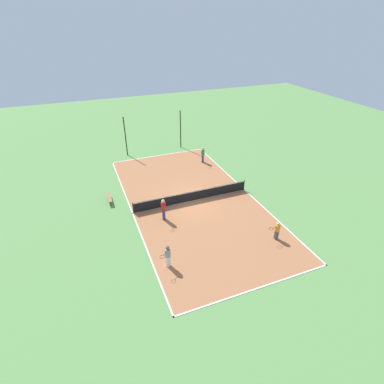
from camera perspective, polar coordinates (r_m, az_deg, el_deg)
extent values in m
plane|color=#60934C|center=(25.94, 0.00, -1.71)|extent=(80.00, 80.00, 0.00)
cube|color=#AD6B42|center=(25.94, 0.00, -1.69)|extent=(10.49, 20.88, 0.02)
cube|color=white|center=(24.81, -11.25, -4.01)|extent=(0.10, 20.88, 0.00)
cube|color=white|center=(27.99, 9.93, 0.46)|extent=(0.10, 20.88, 0.00)
cube|color=white|center=(18.91, 12.28, -17.51)|extent=(10.49, 0.10, 0.00)
cube|color=white|center=(34.69, -6.40, 6.92)|extent=(10.49, 0.10, 0.00)
cube|color=white|center=(25.93, 0.00, -1.67)|extent=(10.49, 0.10, 0.00)
cylinder|color=black|center=(24.55, -11.14, -3.03)|extent=(0.10, 0.10, 0.97)
cylinder|color=black|center=(27.70, 9.84, 1.29)|extent=(0.10, 0.10, 0.97)
cube|color=black|center=(25.69, 0.00, -0.80)|extent=(10.19, 0.03, 0.92)
cube|color=white|center=(25.46, 0.00, 0.03)|extent=(10.19, 0.04, 0.06)
cube|color=olive|center=(26.65, -15.56, -0.92)|extent=(0.36, 1.74, 0.04)
cylinder|color=#4C4C51|center=(26.15, -15.26, -2.11)|extent=(0.08, 0.08, 0.41)
cylinder|color=#4C4C51|center=(27.38, -15.70, -0.59)|extent=(0.08, 0.08, 0.41)
cube|color=white|center=(19.57, -4.56, -12.95)|extent=(0.32, 0.31, 0.82)
cylinder|color=gray|center=(19.10, -4.65, -11.44)|extent=(0.51, 0.51, 0.57)
sphere|color=brown|center=(18.82, -4.70, -10.52)|extent=(0.25, 0.25, 0.25)
cylinder|color=#262626|center=(18.81, -5.21, -11.68)|extent=(0.24, 0.20, 0.03)
torus|color=black|center=(18.64, -5.69, -12.18)|extent=(0.43, 0.43, 0.02)
cube|color=navy|center=(23.54, -5.39, -4.24)|extent=(0.28, 0.31, 0.90)
cylinder|color=red|center=(23.11, -5.48, -2.68)|extent=(0.47, 0.47, 0.63)
sphere|color=beige|center=(22.87, -5.54, -1.74)|extent=(0.27, 0.27, 0.27)
cylinder|color=#262626|center=(22.76, -5.58, -2.79)|extent=(0.14, 0.27, 0.03)
torus|color=black|center=(22.53, -5.65, -3.19)|extent=(0.40, 0.40, 0.02)
cube|color=navy|center=(32.71, 2.06, 6.40)|extent=(0.27, 0.30, 0.85)
cylinder|color=green|center=(32.42, 2.08, 7.56)|extent=(0.46, 0.46, 0.59)
sphere|color=beige|center=(32.26, 2.10, 8.25)|extent=(0.25, 0.25, 0.25)
cylinder|color=#262626|center=(32.07, 2.14, 7.58)|extent=(0.12, 0.27, 0.03)
torus|color=black|center=(31.82, 2.18, 7.38)|extent=(0.39, 0.39, 0.02)
cube|color=#4C4C51|center=(22.41, 15.77, -7.82)|extent=(0.27, 0.22, 0.71)
cylinder|color=orange|center=(22.05, 15.99, -6.60)|extent=(0.39, 0.39, 0.49)
sphere|color=beige|center=(21.85, 16.12, -5.86)|extent=(0.21, 0.21, 0.21)
cylinder|color=#262626|center=(21.80, 15.39, -6.59)|extent=(0.28, 0.05, 0.03)
torus|color=black|center=(21.64, 14.82, -6.80)|extent=(0.33, 0.33, 0.02)
sphere|color=#CCE033|center=(33.38, -5.18, 6.07)|extent=(0.07, 0.07, 0.07)
sphere|color=#CCE033|center=(34.53, -4.24, 6.99)|extent=(0.07, 0.07, 0.07)
sphere|color=#CCE033|center=(28.66, -12.16, 1.06)|extent=(0.07, 0.07, 0.07)
sphere|color=#CCE033|center=(30.78, 1.03, 3.97)|extent=(0.07, 0.07, 0.07)
cylinder|color=black|center=(34.61, -12.57, 10.27)|extent=(0.12, 0.12, 4.47)
cylinder|color=black|center=(36.10, -2.20, 11.83)|extent=(0.12, 0.12, 4.47)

